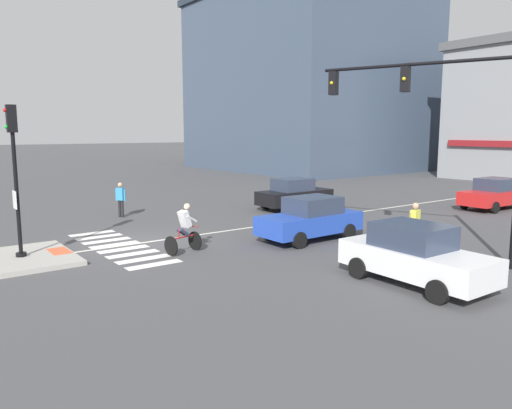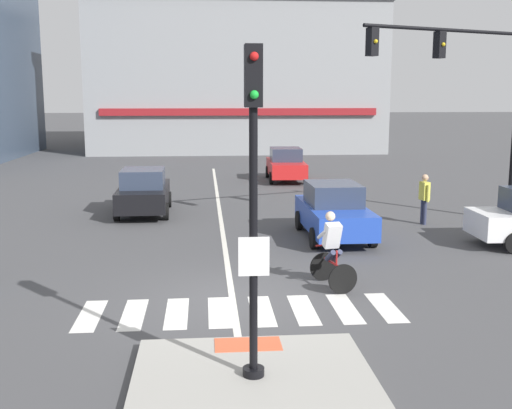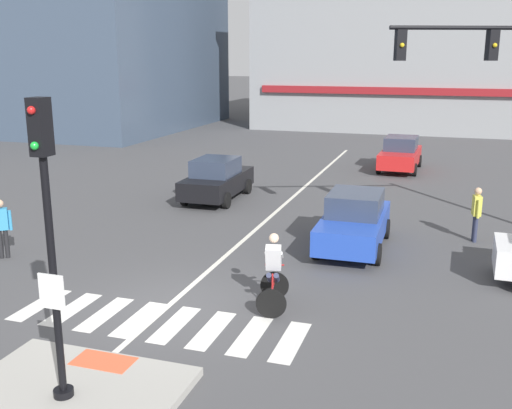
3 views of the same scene
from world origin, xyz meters
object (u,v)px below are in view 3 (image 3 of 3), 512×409
Objects in this scene: car_red_eastbound_distant at (400,154)px; cyclist at (273,270)px; car_blue_eastbound_mid at (354,221)px; pedestrian_at_curb_left at (1,224)px; car_black_westbound_far at (217,179)px; pedestrian_waiting_far_side at (476,210)px; signal_pole at (49,225)px.

car_red_eastbound_distant is 17.76m from cyclist.
car_blue_eastbound_mid is 2.47× the size of pedestrian_at_curb_left.
pedestrian_at_curb_left is (-9.08, -3.92, 0.17)m from car_blue_eastbound_mid.
car_black_westbound_far is (-6.02, 4.39, 0.00)m from car_blue_eastbound_mid.
car_blue_eastbound_mid is 3.81m from pedestrian_waiting_far_side.
cyclist is at bearing -61.56° from car_black_westbound_far.
pedestrian_at_curb_left is (-9.33, -16.82, 0.17)m from car_red_eastbound_distant.
pedestrian_waiting_far_side is (6.55, 11.25, -2.02)m from signal_pole.
car_blue_eastbound_mid is 7.45m from car_black_westbound_far.
pedestrian_waiting_far_side reaches higher than car_blue_eastbound_mid.
cyclist is 1.01× the size of pedestrian_at_curb_left.
pedestrian_waiting_far_side is at bearing 59.79° from signal_pole.
car_blue_eastbound_mid is 12.90m from car_red_eastbound_distant.
car_red_eastbound_distant is 19.24m from pedestrian_at_curb_left.
pedestrian_waiting_far_side is at bearing 55.89° from cyclist.
pedestrian_waiting_far_side reaches higher than car_black_westbound_far.
car_blue_eastbound_mid is at bearing -36.11° from car_black_westbound_far.
car_blue_eastbound_mid is at bearing 71.63° from signal_pole.
signal_pole is 2.82× the size of cyclist.
signal_pole reaches higher than pedestrian_at_curb_left.
cyclist is (2.13, 4.72, -2.13)m from signal_pole.
signal_pole reaches higher than car_blue_eastbound_mid.
pedestrian_at_curb_left is at bearing -155.64° from pedestrian_waiting_far_side.
car_red_eastbound_distant is at bearing 60.97° from pedestrian_at_curb_left.
signal_pole is at bearing -78.40° from car_black_westbound_far.
car_black_westbound_far and car_red_eastbound_distant have the same top height.
signal_pole reaches higher than cyclist.
car_black_westbound_far is 0.99× the size of car_red_eastbound_distant.
cyclist is at bearing -124.11° from pedestrian_waiting_far_side.
pedestrian_at_curb_left and pedestrian_waiting_far_side have the same top height.
cyclist reaches higher than pedestrian_waiting_far_side.
signal_pole is at bearing -43.46° from pedestrian_at_curb_left.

